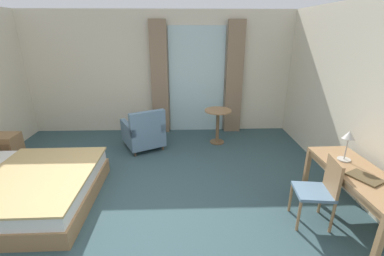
% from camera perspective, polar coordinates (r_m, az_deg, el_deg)
% --- Properties ---
extents(ground, '(6.73, 6.95, 0.10)m').
position_cam_1_polar(ground, '(3.90, -10.06, -17.80)').
color(ground, '#334C51').
extents(wall_back, '(6.33, 0.12, 2.77)m').
position_cam_1_polar(wall_back, '(6.34, -6.95, 11.63)').
color(wall_back, beige).
rests_on(wall_back, ground).
extents(balcony_glass_door, '(1.29, 0.02, 2.44)m').
position_cam_1_polar(balcony_glass_door, '(6.27, 1.02, 10.14)').
color(balcony_glass_door, silver).
rests_on(balcony_glass_door, ground).
extents(curtain_panel_left, '(0.38, 0.10, 2.57)m').
position_cam_1_polar(curtain_panel_left, '(6.18, -7.09, 10.44)').
color(curtain_panel_left, '#897056').
rests_on(curtain_panel_left, ground).
extents(curtain_panel_right, '(0.38, 0.10, 2.57)m').
position_cam_1_polar(curtain_panel_right, '(6.27, 9.12, 10.47)').
color(curtain_panel_right, '#897056').
rests_on(curtain_panel_right, ground).
extents(bed, '(2.25, 1.87, 0.93)m').
position_cam_1_polar(bed, '(4.59, -34.88, -10.81)').
color(bed, '#9E754C').
rests_on(bed, ground).
extents(nightstand, '(0.40, 0.41, 0.54)m').
position_cam_1_polar(nightstand, '(6.02, -35.02, -3.63)').
color(nightstand, '#9E754C').
rests_on(nightstand, ground).
extents(writing_desk, '(0.62, 1.55, 0.75)m').
position_cam_1_polar(writing_desk, '(3.79, 32.60, -9.42)').
color(writing_desk, '#9E754C').
rests_on(writing_desk, ground).
extents(desk_chair, '(0.48, 0.46, 0.90)m').
position_cam_1_polar(desk_chair, '(3.71, 26.04, -11.57)').
color(desk_chair, slate).
rests_on(desk_chair, ground).
extents(desk_lamp, '(0.22, 0.24, 0.45)m').
position_cam_1_polar(desk_lamp, '(3.81, 30.72, -2.06)').
color(desk_lamp, '#B7B2A8').
rests_on(desk_lamp, writing_desk).
extents(closed_book, '(0.37, 0.41, 0.02)m').
position_cam_1_polar(closed_book, '(3.65, 33.31, -8.97)').
color(closed_book, brown).
rests_on(closed_book, writing_desk).
extents(armchair_by_window, '(1.00, 1.03, 0.87)m').
position_cam_1_polar(armchair_by_window, '(5.55, -10.40, -1.01)').
color(armchair_by_window, slate).
rests_on(armchair_by_window, ground).
extents(round_cafe_table, '(0.57, 0.57, 0.75)m').
position_cam_1_polar(round_cafe_table, '(5.69, 5.60, 1.90)').
color(round_cafe_table, '#9E754C').
rests_on(round_cafe_table, ground).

